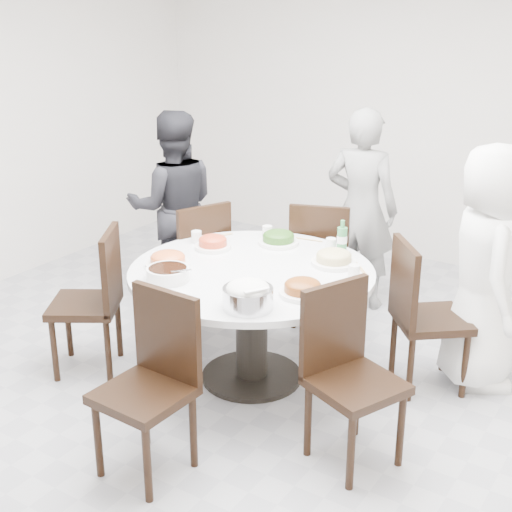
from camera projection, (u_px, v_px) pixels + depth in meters
The scene contains 22 objects.
floor at pixel (264, 410), 4.23m from camera, with size 6.00×6.00×0.01m, color #A9A9AE.
wall_back at pixel (452, 109), 6.10m from camera, with size 6.00×0.01×2.80m, color silver.
dining_table at pixel (252, 325), 4.46m from camera, with size 1.50×1.50×0.75m, color white.
chair_ne at pixel (432, 316), 4.35m from camera, with size 0.42×0.42×0.95m, color black.
chair_n at pixel (321, 261), 5.24m from camera, with size 0.42×0.42×0.95m, color black.
chair_nw at pixel (192, 263), 5.21m from camera, with size 0.42×0.42×0.95m, color black.
chair_sw at pixel (84, 302), 4.55m from camera, with size 0.42×0.42×0.95m, color black.
chair_s at pixel (143, 390), 3.53m from camera, with size 0.42×0.42×0.95m, color black.
chair_se at pixel (356, 381), 3.62m from camera, with size 0.42×0.42×0.95m, color black.
diner_right at pixel (487, 268), 4.31m from camera, with size 0.75×0.49×1.53m, color white.
diner_middle at pixel (361, 209), 5.44m from camera, with size 0.57×0.37×1.55m, color black.
diner_left at pixel (173, 207), 5.60m from camera, with size 0.73×0.57×1.51m, color black.
dish_greens at pixel (278, 239), 4.75m from camera, with size 0.27×0.27×0.07m, color white.
dish_pale at pixel (334, 259), 4.39m from camera, with size 0.28×0.28×0.08m, color white.
dish_orange at pixel (213, 244), 4.67m from camera, with size 0.24×0.24×0.06m, color white.
dish_redbrown at pixel (303, 290), 3.94m from camera, with size 0.26×0.26×0.07m, color white.
dish_tofu at pixel (168, 261), 4.36m from camera, with size 0.27×0.27×0.07m, color white.
rice_bowl at pixel (248, 298), 3.77m from camera, with size 0.27×0.27×0.12m, color silver.
soup_bowl at pixel (168, 274), 4.15m from camera, with size 0.25×0.25×0.08m, color white.
beverage_bottle at pixel (342, 237), 4.55m from camera, with size 0.06×0.06×0.22m, color #317C43.
tea_cups at pixel (301, 234), 4.84m from camera, with size 0.07×0.07×0.08m, color white.
chopsticks at pixel (307, 239), 4.85m from camera, with size 0.24×0.04×0.01m, color tan, non-canonical shape.
Camera 1 is at (1.95, -3.08, 2.32)m, focal length 50.00 mm.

